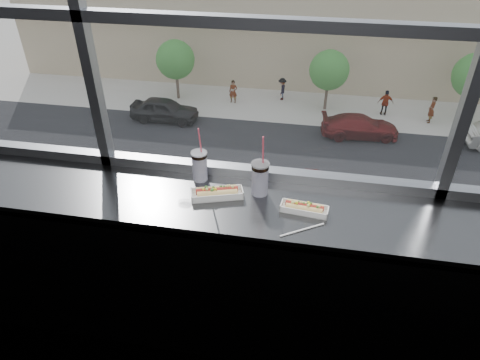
% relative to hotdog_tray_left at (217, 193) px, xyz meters
% --- Properties ---
extents(wall_back_lower, '(6.00, 0.00, 6.00)m').
position_rel_hotdog_tray_left_xyz_m(wall_back_lower, '(0.24, 0.25, -0.58)').
color(wall_back_lower, black).
rests_on(wall_back_lower, ground).
extents(counter, '(6.00, 0.55, 0.06)m').
position_rel_hotdog_tray_left_xyz_m(counter, '(0.24, -0.03, -0.06)').
color(counter, '#545555').
rests_on(counter, ground).
extents(counter_fascia, '(6.00, 0.04, 1.04)m').
position_rel_hotdog_tray_left_xyz_m(counter_fascia, '(0.24, -0.28, -0.58)').
color(counter_fascia, '#545555').
rests_on(counter_fascia, ground).
extents(hotdog_tray_left, '(0.31, 0.18, 0.07)m').
position_rel_hotdog_tray_left_xyz_m(hotdog_tray_left, '(0.00, 0.00, 0.00)').
color(hotdog_tray_left, white).
rests_on(hotdog_tray_left, counter).
extents(hotdog_tray_right, '(0.26, 0.11, 0.06)m').
position_rel_hotdog_tray_left_xyz_m(hotdog_tray_right, '(0.49, -0.05, -0.00)').
color(hotdog_tray_right, white).
rests_on(hotdog_tray_right, counter).
extents(soda_cup_left, '(0.10, 0.10, 0.35)m').
position_rel_hotdog_tray_left_xyz_m(soda_cup_left, '(-0.14, 0.16, 0.07)').
color(soda_cup_left, white).
rests_on(soda_cup_left, counter).
extents(soda_cup_right, '(0.10, 0.10, 0.38)m').
position_rel_hotdog_tray_left_xyz_m(soda_cup_right, '(0.23, 0.08, 0.08)').
color(soda_cup_right, white).
rests_on(soda_cup_right, counter).
extents(loose_straw, '(0.22, 0.14, 0.01)m').
position_rel_hotdog_tray_left_xyz_m(loose_straw, '(0.49, -0.20, -0.02)').
color(loose_straw, white).
rests_on(loose_straw, counter).
extents(wrapper, '(0.09, 0.06, 0.02)m').
position_rel_hotdog_tray_left_xyz_m(wrapper, '(-0.16, -0.09, -0.02)').
color(wrapper, silver).
rests_on(wrapper, counter).
extents(plaza_ground, '(120.00, 120.00, 0.00)m').
position_rel_hotdog_tray_left_xyz_m(plaza_ground, '(0.24, 43.75, -12.13)').
color(plaza_ground, beige).
rests_on(plaza_ground, ground).
extents(plaza_near, '(50.00, 14.00, 0.04)m').
position_rel_hotdog_tray_left_xyz_m(plaza_near, '(0.24, 7.25, -12.11)').
color(plaza_near, beige).
rests_on(plaza_near, plaza_ground).
extents(street_asphalt, '(80.00, 10.00, 0.06)m').
position_rel_hotdog_tray_left_xyz_m(street_asphalt, '(0.24, 20.25, -12.10)').
color(street_asphalt, black).
rests_on(street_asphalt, plaza_ground).
extents(far_sidewalk, '(80.00, 6.00, 0.04)m').
position_rel_hotdog_tray_left_xyz_m(far_sidewalk, '(0.24, 28.25, -12.11)').
color(far_sidewalk, beige).
rests_on(far_sidewalk, plaza_ground).
extents(far_building, '(50.00, 14.00, 8.00)m').
position_rel_hotdog_tray_left_xyz_m(far_building, '(0.24, 38.25, -8.13)').
color(far_building, tan).
rests_on(far_building, plaza_ground).
extents(car_near_c, '(3.19, 6.59, 2.13)m').
position_rel_hotdog_tray_left_xyz_m(car_near_c, '(1.22, 16.25, -11.01)').
color(car_near_c, maroon).
rests_on(car_near_c, street_asphalt).
extents(car_far_b, '(3.11, 6.06, 1.94)m').
position_rel_hotdog_tray_left_xyz_m(car_far_b, '(3.69, 24.25, -11.10)').
color(car_far_b, maroon).
rests_on(car_far_b, street_asphalt).
extents(car_far_a, '(2.79, 6.51, 2.16)m').
position_rel_hotdog_tray_left_xyz_m(car_far_a, '(-9.68, 24.25, -10.99)').
color(car_far_a, black).
rests_on(car_far_a, street_asphalt).
extents(car_near_d, '(2.42, 5.62, 1.86)m').
position_rel_hotdog_tray_left_xyz_m(car_near_d, '(5.57, 16.25, -11.14)').
color(car_near_d, silver).
rests_on(car_near_d, street_asphalt).
extents(car_near_a, '(2.55, 5.96, 1.98)m').
position_rel_hotdog_tray_left_xyz_m(car_near_a, '(-15.26, 16.25, -11.08)').
color(car_near_a, gray).
rests_on(car_near_a, street_asphalt).
extents(pedestrian_a, '(0.93, 0.70, 2.09)m').
position_rel_hotdog_tray_left_xyz_m(pedestrian_a, '(-5.55, 28.20, -11.04)').
color(pedestrian_a, '#66605B').
rests_on(pedestrian_a, far_sidewalk).
extents(pedestrian_d, '(0.76, 1.01, 2.27)m').
position_rel_hotdog_tray_left_xyz_m(pedestrian_d, '(8.64, 27.31, -10.95)').
color(pedestrian_d, '#66605B').
rests_on(pedestrian_d, far_sidewalk).
extents(pedestrian_b, '(0.69, 0.91, 2.06)m').
position_rel_hotdog_tray_left_xyz_m(pedestrian_b, '(-1.95, 29.43, -11.06)').
color(pedestrian_b, '#66605B').
rests_on(pedestrian_b, far_sidewalk).
extents(pedestrian_c, '(0.99, 0.74, 2.23)m').
position_rel_hotdog_tray_left_xyz_m(pedestrian_c, '(5.63, 28.00, -10.97)').
color(pedestrian_c, '#66605B').
rests_on(pedestrian_c, far_sidewalk).
extents(tree_left, '(2.92, 2.92, 4.57)m').
position_rel_hotdog_tray_left_xyz_m(tree_left, '(-9.96, 28.25, -9.03)').
color(tree_left, '#47382B').
rests_on(tree_left, far_sidewalk).
extents(tree_center, '(2.84, 2.84, 4.44)m').
position_rel_hotdog_tray_left_xyz_m(tree_center, '(1.41, 28.25, -9.12)').
color(tree_center, '#47382B').
rests_on(tree_center, far_sidewalk).
extents(tree_right, '(3.07, 3.07, 4.80)m').
position_rel_hotdog_tray_left_xyz_m(tree_right, '(11.10, 28.25, -8.88)').
color(tree_right, '#47382B').
rests_on(tree_right, far_sidewalk).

